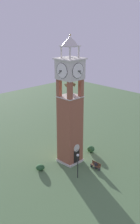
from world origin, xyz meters
The scene contains 7 objects.
ground centered at (0.00, 0.00, 0.00)m, with size 80.00×80.00×0.00m, color #517547.
clock_tower centered at (0.00, 0.00, 7.68)m, with size 3.23×3.23×17.91m.
park_bench centered at (1.08, -3.99, 0.48)m, with size 0.49×1.61×0.95m.
lamp_post centered at (-2.44, -3.92, 2.44)m, with size 0.36×0.36×3.47m.
trash_bin centered at (1.15, -3.97, 0.40)m, with size 0.52×0.52×0.80m, color #2D2D33.
shrub_near_entry centered at (4.38, -0.14, 0.48)m, with size 1.14×1.14×0.96m, color #28562D.
shrub_left_of_tower centered at (-4.64, 1.10, 0.36)m, with size 1.19×1.19×0.73m, color #28562D.
Camera 1 is at (-26.05, -26.57, 20.21)m, focal length 46.01 mm.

